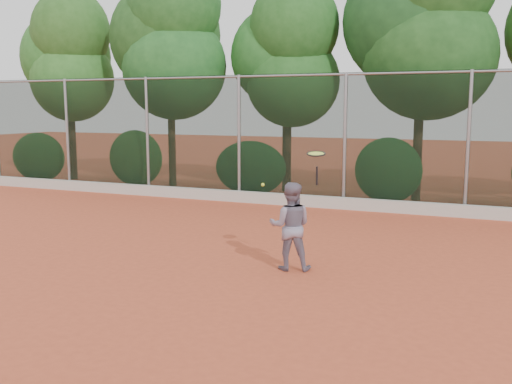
% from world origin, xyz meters
% --- Properties ---
extents(ground, '(80.00, 80.00, 0.00)m').
position_xyz_m(ground, '(0.00, 0.00, 0.00)').
color(ground, '#BD4C2C').
rests_on(ground, ground).
extents(concrete_curb, '(24.00, 0.20, 0.30)m').
position_xyz_m(concrete_curb, '(0.00, 6.82, 0.15)').
color(concrete_curb, beige).
rests_on(concrete_curb, ground).
extents(tennis_player, '(0.82, 0.71, 1.44)m').
position_xyz_m(tennis_player, '(0.59, 1.04, 0.72)').
color(tennis_player, slate).
rests_on(tennis_player, ground).
extents(chainlink_fence, '(24.09, 0.09, 3.50)m').
position_xyz_m(chainlink_fence, '(-0.00, 7.00, 1.86)').
color(chainlink_fence, black).
rests_on(chainlink_fence, ground).
extents(foliage_backdrop, '(23.70, 3.63, 7.55)m').
position_xyz_m(foliage_backdrop, '(-0.55, 8.98, 4.40)').
color(foliage_backdrop, '#3E2618').
rests_on(foliage_backdrop, ground).
extents(tennis_racket, '(0.35, 0.35, 0.54)m').
position_xyz_m(tennis_racket, '(1.02, 0.96, 1.87)').
color(tennis_racket, black).
rests_on(tennis_racket, ground).
extents(tennis_ball_in_flight, '(0.06, 0.06, 0.06)m').
position_xyz_m(tennis_ball_in_flight, '(-0.13, 1.63, 1.28)').
color(tennis_ball_in_flight, '#CADF32').
rests_on(tennis_ball_in_flight, ground).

